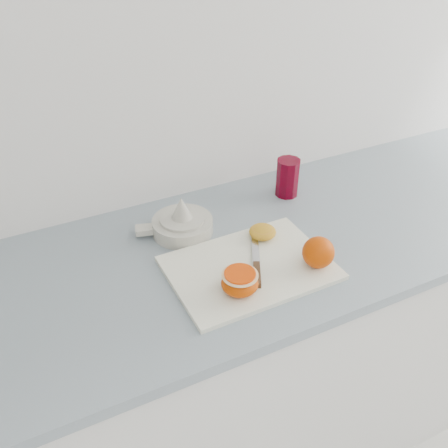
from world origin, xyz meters
The scene contains 8 objects.
counter centered at (0.10, 1.70, 0.45)m, with size 2.32×0.64×0.89m.
cutting_board centered at (-0.01, 1.60, 0.90)m, with size 0.38×0.27×0.01m, color white.
whole_orange centered at (0.13, 1.53, 0.94)m, with size 0.08×0.08×0.08m.
half_orange centered at (-0.08, 1.54, 0.93)m, with size 0.08×0.08×0.05m.
squeezed_shell centered at (0.07, 1.69, 0.92)m, with size 0.07×0.07×0.03m.
paring_knife centered at (-0.01, 1.58, 0.91)m, with size 0.10×0.18×0.01m.
citrus_juicer centered at (-0.10, 1.82, 0.92)m, with size 0.20×0.16×0.11m.
red_tumbler centered at (0.25, 1.86, 0.94)m, with size 0.07×0.07×0.11m.
Camera 1 is at (-0.48, 0.80, 1.67)m, focal length 40.00 mm.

